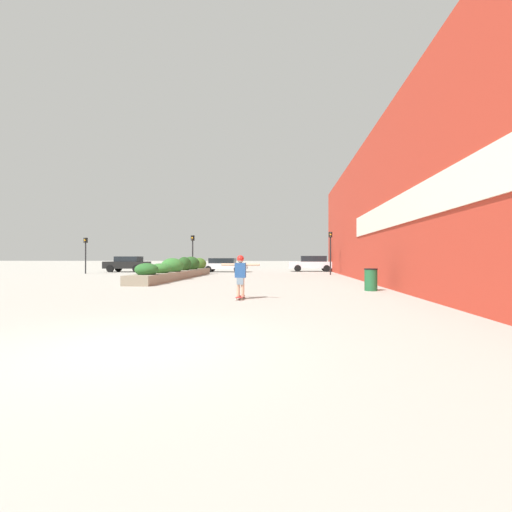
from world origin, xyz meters
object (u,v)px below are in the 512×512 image
at_px(traffic_light_far_left, 85,249).
at_px(traffic_light_right, 330,246).
at_px(car_leftmost, 128,264).
at_px(car_rightmost, 312,263).
at_px(trash_bin, 371,280).
at_px(traffic_light_left, 193,248).
at_px(car_center_left, 224,265).
at_px(skateboard, 240,297).
at_px(skateboarder, 240,271).
at_px(car_center_right, 413,264).

bearing_deg(traffic_light_far_left, traffic_light_right, -0.22).
height_order(car_leftmost, car_rightmost, car_rightmost).
bearing_deg(traffic_light_far_left, car_rightmost, 18.80).
height_order(car_leftmost, traffic_light_far_left, traffic_light_far_left).
bearing_deg(traffic_light_far_left, trash_bin, -33.08).
relative_size(car_leftmost, traffic_light_left, 1.28).
xyz_separation_m(car_leftmost, car_rightmost, (18.55, 2.95, 0.02)).
bearing_deg(traffic_light_left, car_center_left, 70.87).
bearing_deg(skateboard, car_rightmost, 82.29).
bearing_deg(trash_bin, traffic_light_far_left, 146.92).
relative_size(car_rightmost, traffic_light_far_left, 1.47).
bearing_deg(trash_bin, car_leftmost, 137.26).
height_order(car_rightmost, traffic_light_far_left, traffic_light_far_left).
bearing_deg(car_rightmost, trash_bin, -177.50).
relative_size(skateboarder, car_rightmost, 0.30).
distance_m(skateboard, traffic_light_left, 18.44).
height_order(car_center_right, car_rightmost, car_rightmost).
bearing_deg(car_center_right, trash_bin, -24.32).
relative_size(car_center_left, traffic_light_right, 1.29).
bearing_deg(traffic_light_far_left, car_center_left, 22.69).
distance_m(trash_bin, car_center_left, 21.21).
height_order(car_center_left, traffic_light_left, traffic_light_left).
bearing_deg(car_rightmost, car_leftmost, 99.03).
bearing_deg(traffic_light_far_left, car_leftmost, 64.14).
xyz_separation_m(traffic_light_left, traffic_light_far_left, (-9.81, 0.27, -0.08)).
xyz_separation_m(car_center_left, traffic_light_right, (9.90, -4.93, 1.69)).
height_order(skateboard, traffic_light_left, traffic_light_left).
relative_size(car_leftmost, car_center_right, 0.97).
distance_m(skateboard, car_center_left, 22.74).
bearing_deg(trash_bin, skateboarder, -146.28).
distance_m(car_leftmost, traffic_light_right, 20.03).
height_order(car_leftmost, car_center_left, car_leftmost).
height_order(trash_bin, car_leftmost, car_leftmost).
distance_m(skateboard, trash_bin, 6.24).
bearing_deg(car_center_right, car_center_left, -91.15).
height_order(skateboarder, car_rightmost, car_rightmost).
relative_size(car_center_right, traffic_light_left, 1.31).
distance_m(trash_bin, traffic_light_far_left, 25.62).
height_order(trash_bin, car_center_left, car_center_left).
xyz_separation_m(car_center_left, traffic_light_left, (-1.77, -5.11, 1.56)).
relative_size(skateboarder, traffic_light_left, 0.42).
height_order(traffic_light_left, traffic_light_right, traffic_light_right).
bearing_deg(skateboard, car_center_right, 60.53).
bearing_deg(trash_bin, traffic_light_right, 89.70).
bearing_deg(trash_bin, car_center_right, 65.68).
bearing_deg(car_center_right, car_leftmost, -89.08).
xyz_separation_m(skateboarder, traffic_light_left, (-6.42, 17.14, 1.34)).
relative_size(trash_bin, car_leftmost, 0.22).
xyz_separation_m(skateboarder, car_center_left, (-4.65, 22.25, -0.21)).
bearing_deg(skateboarder, car_rightmost, 82.29).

